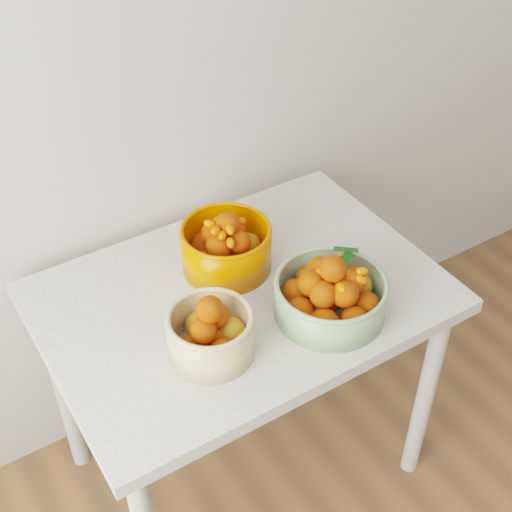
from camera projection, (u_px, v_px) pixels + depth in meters
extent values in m
cube|color=silver|center=(242.00, 298.00, 1.82)|extent=(1.00, 0.70, 0.04)
cylinder|color=silver|center=(425.00, 395.00, 2.06)|extent=(0.05, 0.05, 0.71)
cylinder|color=silver|center=(63.00, 388.00, 2.08)|extent=(0.05, 0.05, 0.71)
cylinder|color=silver|center=(309.00, 281.00, 2.43)|extent=(0.05, 0.05, 0.71)
cylinder|color=#DABB7F|center=(211.00, 336.00, 1.62)|extent=(0.25, 0.25, 0.11)
torus|color=#DABB7F|center=(210.00, 318.00, 1.58)|extent=(0.25, 0.25, 0.01)
sphere|color=#D1660C|center=(230.00, 331.00, 1.64)|extent=(0.07, 0.07, 0.07)
sphere|color=#D1660C|center=(200.00, 326.00, 1.66)|extent=(0.07, 0.07, 0.07)
sphere|color=#DC3F05|center=(192.00, 348.00, 1.60)|extent=(0.06, 0.06, 0.06)
sphere|color=#DC3F05|center=(222.00, 353.00, 1.59)|extent=(0.07, 0.07, 0.07)
sphere|color=#DC3F05|center=(211.00, 339.00, 1.63)|extent=(0.06, 0.06, 0.06)
sphere|color=#DC3F05|center=(216.00, 315.00, 1.61)|extent=(0.06, 0.06, 0.06)
sphere|color=#DC3F05|center=(203.00, 331.00, 1.57)|extent=(0.06, 0.06, 0.06)
sphere|color=#DC3F05|center=(210.00, 310.00, 1.56)|extent=(0.06, 0.06, 0.06)
ellipsoid|color=#F75105|center=(210.00, 316.00, 1.58)|extent=(0.03, 0.04, 0.03)
ellipsoid|color=#F75105|center=(208.00, 315.00, 1.57)|extent=(0.04, 0.03, 0.02)
cylinder|color=#84A979|center=(330.00, 298.00, 1.73)|extent=(0.30, 0.30, 0.10)
torus|color=#84A979|center=(332.00, 283.00, 1.69)|extent=(0.30, 0.30, 0.01)
sphere|color=#D1660C|center=(358.00, 286.00, 1.76)|extent=(0.07, 0.07, 0.07)
sphere|color=#DC3F05|center=(336.00, 276.00, 1.79)|extent=(0.07, 0.07, 0.07)
sphere|color=#DC3F05|center=(309.00, 279.00, 1.78)|extent=(0.07, 0.07, 0.07)
sphere|color=#DC3F05|center=(295.00, 293.00, 1.74)|extent=(0.07, 0.07, 0.07)
sphere|color=#DC3F05|center=(300.00, 312.00, 1.69)|extent=(0.07, 0.07, 0.07)
sphere|color=#DC3F05|center=(324.00, 324.00, 1.66)|extent=(0.07, 0.07, 0.07)
sphere|color=#DC3F05|center=(354.00, 320.00, 1.67)|extent=(0.07, 0.07, 0.07)
sphere|color=#DC3F05|center=(366.00, 305.00, 1.71)|extent=(0.07, 0.07, 0.07)
sphere|color=#DC3F05|center=(330.00, 299.00, 1.73)|extent=(0.07, 0.07, 0.07)
sphere|color=#DC3F05|center=(339.00, 270.00, 1.73)|extent=(0.07, 0.07, 0.07)
sphere|color=#DC3F05|center=(321.00, 271.00, 1.72)|extent=(0.07, 0.07, 0.07)
sphere|color=#DC3F05|center=(312.00, 283.00, 1.69)|extent=(0.07, 0.07, 0.07)
sphere|color=#DC3F05|center=(323.00, 294.00, 1.66)|extent=(0.07, 0.07, 0.07)
sphere|color=#DC3F05|center=(345.00, 294.00, 1.66)|extent=(0.07, 0.07, 0.07)
sphere|color=#DC3F05|center=(352.00, 281.00, 1.70)|extent=(0.07, 0.07, 0.07)
sphere|color=#DC3F05|center=(333.00, 269.00, 1.66)|extent=(0.07, 0.07, 0.07)
ellipsoid|color=#F75105|center=(331.00, 274.00, 1.68)|extent=(0.03, 0.04, 0.03)
ellipsoid|color=#F75105|center=(328.00, 272.00, 1.65)|extent=(0.04, 0.03, 0.04)
ellipsoid|color=#F75105|center=(334.00, 266.00, 1.69)|extent=(0.04, 0.04, 0.03)
ellipsoid|color=#F75105|center=(334.00, 276.00, 1.66)|extent=(0.03, 0.04, 0.02)
ellipsoid|color=#F75105|center=(322.00, 272.00, 1.68)|extent=(0.04, 0.04, 0.03)
ellipsoid|color=#F75105|center=(341.00, 288.00, 1.64)|extent=(0.03, 0.04, 0.03)
ellipsoid|color=#F75105|center=(334.00, 275.00, 1.68)|extent=(0.04, 0.04, 0.02)
ellipsoid|color=#F75105|center=(361.00, 280.00, 1.67)|extent=(0.04, 0.04, 0.04)
ellipsoid|color=#F75105|center=(345.00, 272.00, 1.67)|extent=(0.04, 0.04, 0.03)
ellipsoid|color=#F75105|center=(341.00, 258.00, 1.72)|extent=(0.04, 0.04, 0.03)
ellipsoid|color=#F75105|center=(330.00, 270.00, 1.69)|extent=(0.03, 0.04, 0.03)
ellipsoid|color=#F75105|center=(361.00, 271.00, 1.67)|extent=(0.04, 0.04, 0.03)
cylinder|color=#DE5800|center=(226.00, 249.00, 1.85)|extent=(0.27, 0.27, 0.12)
torus|color=#DE5800|center=(226.00, 230.00, 1.81)|extent=(0.28, 0.28, 0.01)
sphere|color=#D1660C|center=(249.00, 244.00, 1.89)|extent=(0.06, 0.06, 0.06)
sphere|color=#DC3F05|center=(227.00, 237.00, 1.91)|extent=(0.07, 0.07, 0.07)
sphere|color=#DC3F05|center=(204.00, 245.00, 1.89)|extent=(0.07, 0.07, 0.07)
sphere|color=#DC3F05|center=(204.00, 264.00, 1.83)|extent=(0.07, 0.07, 0.07)
sphere|color=#DC3F05|center=(225.00, 271.00, 1.81)|extent=(0.07, 0.07, 0.07)
sphere|color=#DC3F05|center=(250.00, 262.00, 1.84)|extent=(0.06, 0.06, 0.06)
sphere|color=#DC3F05|center=(227.00, 254.00, 1.86)|extent=(0.06, 0.06, 0.06)
sphere|color=#DC3F05|center=(233.00, 230.00, 1.85)|extent=(0.07, 0.07, 0.07)
sphere|color=#DC3F05|center=(213.00, 234.00, 1.84)|extent=(0.07, 0.07, 0.07)
sphere|color=#DC3F05|center=(218.00, 247.00, 1.80)|extent=(0.07, 0.07, 0.07)
sphere|color=#DC3F05|center=(239.00, 242.00, 1.81)|extent=(0.06, 0.06, 0.06)
sphere|color=#DC3F05|center=(228.00, 224.00, 1.80)|extent=(0.06, 0.06, 0.06)
ellipsoid|color=#F75105|center=(226.00, 222.00, 1.83)|extent=(0.04, 0.04, 0.03)
ellipsoid|color=#F75105|center=(241.00, 221.00, 1.84)|extent=(0.04, 0.03, 0.03)
ellipsoid|color=#F75105|center=(217.00, 227.00, 1.81)|extent=(0.04, 0.04, 0.03)
ellipsoid|color=#F75105|center=(231.00, 243.00, 1.77)|extent=(0.03, 0.04, 0.04)
ellipsoid|color=#F75105|center=(222.00, 235.00, 1.77)|extent=(0.04, 0.04, 0.03)
ellipsoid|color=#F75105|center=(214.00, 226.00, 1.82)|extent=(0.04, 0.04, 0.03)
ellipsoid|color=#F75105|center=(235.00, 233.00, 1.81)|extent=(0.04, 0.04, 0.03)
ellipsoid|color=#F75105|center=(215.00, 231.00, 1.76)|extent=(0.04, 0.03, 0.03)
ellipsoid|color=#F75105|center=(230.00, 230.00, 1.77)|extent=(0.03, 0.04, 0.04)
ellipsoid|color=#F75105|center=(210.00, 224.00, 1.80)|extent=(0.04, 0.04, 0.03)
ellipsoid|color=#F75105|center=(218.00, 221.00, 1.84)|extent=(0.03, 0.03, 0.03)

